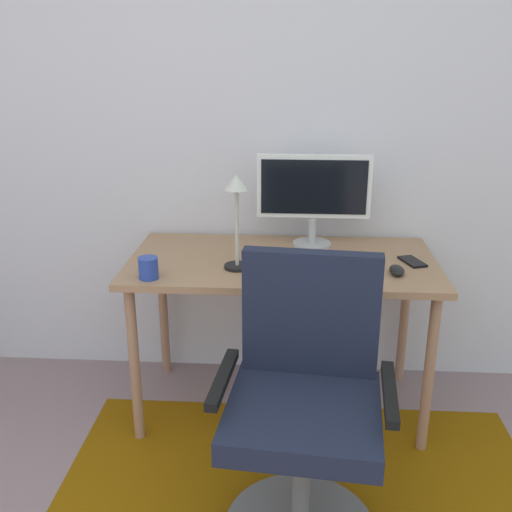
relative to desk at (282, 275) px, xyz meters
name	(u,v)px	position (x,y,z in m)	size (l,w,h in m)	color
wall_back	(249,119)	(-0.17, 0.42, 0.63)	(6.00, 0.10, 2.60)	silver
desk	(282,275)	(0.00, 0.00, 0.00)	(1.34, 0.69, 0.75)	#9E7554
monitor	(314,191)	(0.13, 0.20, 0.34)	(0.52, 0.18, 0.43)	#B2B2B7
keyboard	(316,275)	(0.14, -0.20, 0.09)	(0.43, 0.13, 0.02)	black
computer_mouse	(397,270)	(0.47, -0.15, 0.09)	(0.06, 0.10, 0.03)	black
coffee_cup	(148,268)	(-0.53, -0.26, 0.12)	(0.08, 0.08, 0.09)	#263E9B
cell_phone	(412,262)	(0.56, -0.01, 0.08)	(0.07, 0.14, 0.01)	black
desk_lamp	(237,205)	(-0.19, -0.13, 0.35)	(0.11, 0.11, 0.40)	black
office_chair	(304,424)	(0.09, -0.75, -0.24)	(0.60, 0.54, 0.99)	slate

